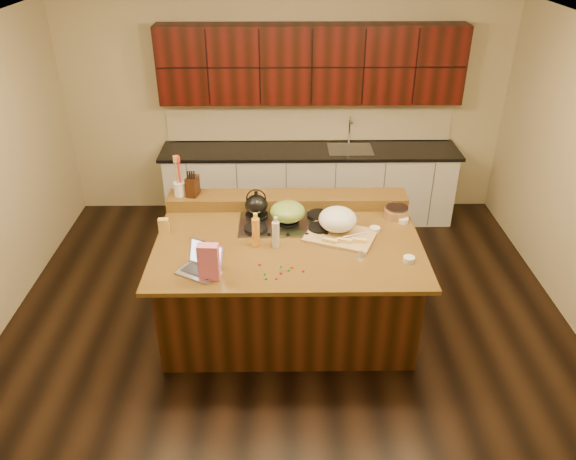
{
  "coord_description": "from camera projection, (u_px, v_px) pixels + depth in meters",
  "views": [
    {
      "loc": [
        -0.05,
        -4.37,
        3.52
      ],
      "look_at": [
        0.0,
        0.05,
        1.0
      ],
      "focal_mm": 35.0,
      "sensor_mm": 36.0,
      "label": 1
    }
  ],
  "objects": [
    {
      "name": "package_box",
      "position": [
        164.0,
        225.0,
        5.19
      ],
      "size": [
        0.1,
        0.07,
        0.13
      ],
      "primitive_type": "cube",
      "rotation": [
        0.0,
        0.0,
        0.06
      ],
      "color": "#BC9642",
      "rests_on": "island"
    },
    {
      "name": "island",
      "position": [
        288.0,
        282.0,
        5.31
      ],
      "size": [
        2.4,
        1.6,
        0.92
      ],
      "color": "black",
      "rests_on": "ground"
    },
    {
      "name": "ramekin_c",
      "position": [
        403.0,
        220.0,
        5.37
      ],
      "size": [
        0.13,
        0.13,
        0.04
      ],
      "primitive_type": "cylinder",
      "rotation": [
        0.0,
        0.0,
        -0.39
      ],
      "color": "white",
      "rests_on": "island"
    },
    {
      "name": "gumdrop_6",
      "position": [
        276.0,
        278.0,
        4.54
      ],
      "size": [
        0.02,
        0.02,
        0.02
      ],
      "primitive_type": "ellipsoid",
      "color": "red",
      "rests_on": "island"
    },
    {
      "name": "room",
      "position": [
        288.0,
        198.0,
        4.87
      ],
      "size": [
        5.52,
        5.02,
        2.72
      ],
      "color": "black",
      "rests_on": "ground"
    },
    {
      "name": "laptop",
      "position": [
        202.0,
        264.0,
        4.64
      ],
      "size": [
        0.42,
        0.39,
        0.23
      ],
      "rotation": [
        0.0,
        0.0,
        -0.53
      ],
      "color": "#B7B7BC",
      "rests_on": "island"
    },
    {
      "name": "ramekin_b",
      "position": [
        375.0,
        230.0,
        5.21
      ],
      "size": [
        0.13,
        0.13,
        0.04
      ],
      "primitive_type": "cylinder",
      "rotation": [
        0.0,
        0.0,
        -0.38
      ],
      "color": "white",
      "rests_on": "island"
    },
    {
      "name": "pink_bag",
      "position": [
        209.0,
        262.0,
        4.49
      ],
      "size": [
        0.17,
        0.1,
        0.31
      ],
      "primitive_type": "cube",
      "rotation": [
        0.0,
        0.0,
        -0.05
      ],
      "color": "#DC678D",
      "rests_on": "island"
    },
    {
      "name": "gumdrop_0",
      "position": [
        303.0,
        271.0,
        4.63
      ],
      "size": [
        0.02,
        0.02,
        0.02
      ],
      "primitive_type": "ellipsoid",
      "color": "red",
      "rests_on": "island"
    },
    {
      "name": "strainer_bowl",
      "position": [
        396.0,
        213.0,
        5.45
      ],
      "size": [
        0.3,
        0.3,
        0.09
      ],
      "primitive_type": "cylinder",
      "rotation": [
        0.0,
        0.0,
        -0.31
      ],
      "color": "#996B3F",
      "rests_on": "island"
    },
    {
      "name": "ramekin_a",
      "position": [
        409.0,
        259.0,
        4.77
      ],
      "size": [
        0.11,
        0.11,
        0.04
      ],
      "primitive_type": "cylinder",
      "rotation": [
        0.0,
        0.0,
        -0.12
      ],
      "color": "white",
      "rests_on": "island"
    },
    {
      "name": "cooktop",
      "position": [
        288.0,
        223.0,
        5.34
      ],
      "size": [
        0.92,
        0.52,
        0.05
      ],
      "color": "gray",
      "rests_on": "island"
    },
    {
      "name": "wooden_tray",
      "position": [
        338.0,
        223.0,
        5.14
      ],
      "size": [
        0.73,
        0.64,
        0.25
      ],
      "rotation": [
        0.0,
        0.0,
        -0.39
      ],
      "color": "tan",
      "rests_on": "island"
    },
    {
      "name": "gumdrop_8",
      "position": [
        260.0,
        264.0,
        4.72
      ],
      "size": [
        0.02,
        0.02,
        0.02
      ],
      "primitive_type": "ellipsoid",
      "color": "red",
      "rests_on": "island"
    },
    {
      "name": "kettle",
      "position": [
        256.0,
        205.0,
        5.38
      ],
      "size": [
        0.25,
        0.25,
        0.2
      ],
      "primitive_type": "ellipsoid",
      "rotation": [
        0.0,
        0.0,
        -0.18
      ],
      "color": "black",
      "rests_on": "cooktop"
    },
    {
      "name": "vinegar_bottle",
      "position": [
        276.0,
        235.0,
        4.92
      ],
      "size": [
        0.08,
        0.08,
        0.25
      ],
      "primitive_type": "cylinder",
      "rotation": [
        0.0,
        0.0,
        -0.33
      ],
      "color": "silver",
      "rests_on": "island"
    },
    {
      "name": "kitchen_timer",
      "position": [
        361.0,
        253.0,
        4.83
      ],
      "size": [
        0.1,
        0.1,
        0.07
      ],
      "primitive_type": "cone",
      "rotation": [
        0.0,
        0.0,
        -0.28
      ],
      "color": "silver",
      "rests_on": "island"
    },
    {
      "name": "candy_plate",
      "position": [
        211.0,
        273.0,
        4.62
      ],
      "size": [
        0.2,
        0.2,
        0.01
      ],
      "primitive_type": "cylinder",
      "rotation": [
        0.0,
        0.0,
        -0.13
      ],
      "color": "white",
      "rests_on": "island"
    },
    {
      "name": "gumdrop_2",
      "position": [
        292.0,
        267.0,
        4.68
      ],
      "size": [
        0.02,
        0.02,
        0.02
      ],
      "primitive_type": "ellipsoid",
      "color": "red",
      "rests_on": "island"
    },
    {
      "name": "gumdrop_1",
      "position": [
        281.0,
        267.0,
        4.69
      ],
      "size": [
        0.02,
        0.02,
        0.02
      ],
      "primitive_type": "ellipsoid",
      "color": "#198C26",
      "rests_on": "island"
    },
    {
      "name": "gumdrop_3",
      "position": [
        266.0,
        279.0,
        4.54
      ],
      "size": [
        0.02,
        0.02,
        0.02
      ],
      "primitive_type": "ellipsoid",
      "color": "#198C26",
      "rests_on": "island"
    },
    {
      "name": "back_ledge",
      "position": [
        287.0,
        200.0,
        5.66
      ],
      "size": [
        2.4,
        0.3,
        0.12
      ],
      "primitive_type": "cube",
      "color": "black",
      "rests_on": "island"
    },
    {
      "name": "knife_block",
      "position": [
        193.0,
        186.0,
        5.57
      ],
      "size": [
        0.13,
        0.18,
        0.2
      ],
      "primitive_type": "cube",
      "rotation": [
        0.0,
        0.0,
        -0.21
      ],
      "color": "black",
      "rests_on": "back_ledge"
    },
    {
      "name": "gumdrop_4",
      "position": [
        281.0,
        273.0,
        4.61
      ],
      "size": [
        0.02,
        0.02,
        0.02
      ],
      "primitive_type": "ellipsoid",
      "color": "red",
      "rests_on": "island"
    },
    {
      "name": "back_counter",
      "position": [
        310.0,
        145.0,
        6.99
      ],
      "size": [
        3.7,
        0.66,
        2.4
      ],
      "color": "silver",
      "rests_on": "ground"
    },
    {
      "name": "green_bowl",
      "position": [
        288.0,
        212.0,
        5.28
      ],
      "size": [
        0.41,
        0.41,
        0.18
      ],
      "primitive_type": "ellipsoid",
      "rotation": [
        0.0,
        0.0,
        -0.28
      ],
      "color": "olive",
      "rests_on": "cooktop"
    },
    {
      "name": "oil_bottle",
      "position": [
        256.0,
        232.0,
        4.94
      ],
      "size": [
        0.08,
        0.08,
        0.27
      ],
      "primitive_type": "cylinder",
      "rotation": [
        0.0,
        0.0,
        0.21
      ],
      "color": "orange",
      "rests_on": "island"
    },
    {
      "name": "utensil_crock",
      "position": [
        180.0,
        189.0,
        5.59
      ],
      "size": [
        0.13,
        0.13,
        0.14
      ],
      "primitive_type": "cylinder",
      "rotation": [
        0.0,
        0.0,
        0.1
      ],
      "color": "white",
      "rests_on": "back_ledge"
    },
    {
      "name": "gumdrop_5",
      "position": [
        265.0,
        274.0,
        4.6
      ],
      "size": [
        0.02,
        0.02,
        0.02
      ],
      "primitive_type": "ellipsoid",
      "color": "#198C26",
      "rests_on": "island"
    },
    {
      "name": "gumdrop_7",
      "position": [
        289.0,
        270.0,
        4.65
      ],
      "size": [
        0.02,
        0.02,
        0.02
      ],
      "primitive_type": "ellipsoid",
      "color": "#198C26",
      "rests_on": "island"
    }
  ]
}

